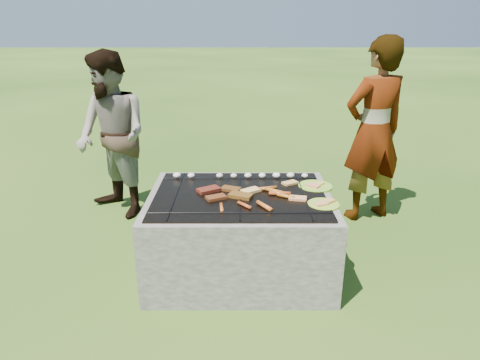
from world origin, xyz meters
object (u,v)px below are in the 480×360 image
(plate_far, at_px, (315,186))
(bystander, at_px, (112,136))
(cook, at_px, (374,132))
(fire_pit, at_px, (240,236))
(plate_near, at_px, (324,204))

(plate_far, distance_m, bystander, 1.95)
(plate_far, xyz_separation_m, cook, (0.65, 0.79, 0.22))
(bystander, bearing_deg, fire_pit, 1.81)
(fire_pit, relative_size, plate_near, 5.21)
(plate_near, xyz_separation_m, bystander, (-1.74, 1.20, 0.16))
(fire_pit, distance_m, plate_far, 0.67)
(bystander, bearing_deg, cook, 40.94)
(cook, bearing_deg, plate_far, 30.21)
(fire_pit, relative_size, bystander, 0.84)
(cook, bearing_deg, fire_pit, 17.69)
(fire_pit, bearing_deg, plate_near, -17.13)
(plate_near, distance_m, bystander, 2.12)
(cook, bearing_deg, plate_near, 39.70)
(fire_pit, height_order, plate_far, plate_far)
(fire_pit, bearing_deg, cook, 38.07)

